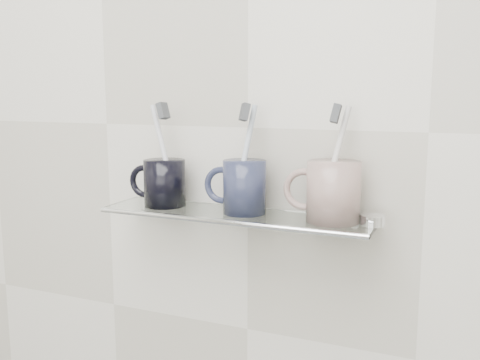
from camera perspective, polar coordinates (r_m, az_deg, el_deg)
The scene contains 18 objects.
wall_back at distance 1.00m, azimuth 0.84°, elevation 5.61°, with size 2.50×2.50×0.00m, color beige.
shelf_glass at distance 0.97m, azimuth -0.56°, elevation -3.75°, with size 0.50×0.12×0.01m, color silver.
shelf_rail at distance 0.92m, azimuth -1.95°, elevation -4.47°, with size 0.01×0.01×0.50m, color silver.
bracket_left at distance 1.11m, azimuth -9.60°, elevation -2.78°, with size 0.02×0.02×0.03m, color silver.
bracket_right at distance 0.96m, azimuth 12.27°, elevation -4.83°, with size 0.02×0.02×0.03m, color silver.
mug_left at distance 1.03m, azimuth -8.04°, elevation -0.31°, with size 0.08×0.08×0.09m, color black.
mug_left_handle at distance 1.05m, azimuth -10.16°, elevation -0.14°, with size 0.07×0.07×0.01m, color black.
toothbrush_left at distance 1.02m, azimuth -8.11°, elevation 2.83°, with size 0.01×0.01×0.19m, color silver.
bristles_left at distance 1.02m, azimuth -8.21°, elevation 7.32°, with size 0.01×0.02×0.03m, color #3D3F43.
mug_center at distance 0.96m, azimuth 0.48°, elevation -0.75°, with size 0.08×0.08×0.10m, color #1D223F.
mug_center_handle at distance 0.97m, azimuth -1.95°, elevation -0.57°, with size 0.07×0.07×0.01m, color #1D223F.
toothbrush_center at distance 0.95m, azimuth 0.49°, elevation 2.42°, with size 0.01×0.01×0.19m, color #ADC4D5.
bristles_center at distance 0.94m, azimuth 0.50°, elevation 7.26°, with size 0.01×0.02×0.03m, color #3D3F43.
mug_right at distance 0.91m, azimuth 9.95°, elevation -1.23°, with size 0.09×0.09×0.10m, color beige.
mug_right_handle at distance 0.92m, azimuth 6.83°, elevation -1.01°, with size 0.07×0.07×0.01m, color beige.
toothbrush_right at distance 0.90m, azimuth 10.04°, elevation 1.90°, with size 0.01×0.01×0.19m, color silver.
bristles_right at distance 0.89m, azimuth 10.18°, elevation 6.99°, with size 0.01×0.02×0.03m, color #3D3F43.
chrome_cap at distance 0.90m, azimuth 13.99°, elevation -4.17°, with size 0.04×0.04×0.02m, color silver.
Camera 1 is at (0.38, 0.17, 1.32)m, focal length 40.00 mm.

